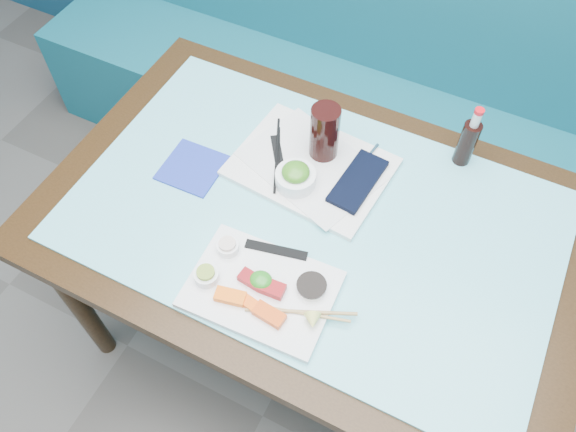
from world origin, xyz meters
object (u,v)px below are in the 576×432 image
at_px(serving_tray, 311,167).
at_px(cola_bottle_body, 467,143).
at_px(seaweed_bowl, 296,179).
at_px(dining_table, 313,234).
at_px(cola_glass, 325,132).
at_px(blue_napkin, 193,168).
at_px(sashimi_plate, 261,289).
at_px(booth_bench, 402,111).

distance_m(serving_tray, cola_bottle_body, 0.42).
relative_size(seaweed_bowl, cola_bottle_body, 0.78).
bearing_deg(seaweed_bowl, dining_table, -35.90).
xyz_separation_m(cola_glass, blue_napkin, (-0.30, -0.20, -0.09)).
xyz_separation_m(serving_tray, seaweed_bowl, (-0.01, -0.07, 0.03)).
relative_size(sashimi_plate, cola_glass, 2.09).
relative_size(booth_bench, cola_bottle_body, 22.06).
distance_m(seaweed_bowl, blue_napkin, 0.29).
bearing_deg(serving_tray, booth_bench, 89.17).
relative_size(serving_tray, cola_bottle_body, 2.97).
bearing_deg(serving_tray, seaweed_bowl, -92.58).
distance_m(booth_bench, seaweed_bowl, 0.89).
height_order(booth_bench, cola_bottle_body, booth_bench).
height_order(dining_table, cola_glass, cola_glass).
bearing_deg(serving_tray, sashimi_plate, -77.05).
xyz_separation_m(booth_bench, blue_napkin, (-0.36, -0.85, 0.39)).
distance_m(sashimi_plate, cola_glass, 0.45).
xyz_separation_m(sashimi_plate, cola_bottle_body, (0.30, 0.60, 0.06)).
bearing_deg(cola_glass, booth_bench, 84.54).
bearing_deg(dining_table, booth_bench, 90.00).
bearing_deg(cola_glass, seaweed_bowl, -98.75).
bearing_deg(serving_tray, blue_napkin, -148.67).
bearing_deg(sashimi_plate, cola_bottle_body, 60.70).
bearing_deg(dining_table, seaweed_bowl, 144.10).
bearing_deg(dining_table, cola_bottle_body, 50.89).
height_order(cola_glass, blue_napkin, cola_glass).
distance_m(booth_bench, blue_napkin, 1.00).
bearing_deg(seaweed_bowl, booth_bench, 83.99).
distance_m(dining_table, cola_glass, 0.27).
bearing_deg(booth_bench, sashimi_plate, -90.97).
relative_size(sashimi_plate, blue_napkin, 2.16).
xyz_separation_m(sashimi_plate, seaweed_bowl, (-0.06, 0.31, 0.03)).
relative_size(booth_bench, cola_glass, 18.67).
relative_size(dining_table, blue_napkin, 9.00).
xyz_separation_m(dining_table, cola_bottle_body, (0.28, 0.35, 0.16)).
height_order(dining_table, cola_bottle_body, cola_bottle_body).
distance_m(serving_tray, cola_glass, 0.10).
distance_m(seaweed_bowl, cola_bottle_body, 0.46).
distance_m(serving_tray, blue_napkin, 0.32).
bearing_deg(serving_tray, cola_bottle_body, 35.94).
relative_size(booth_bench, seaweed_bowl, 28.24).
height_order(cola_glass, cola_bottle_body, cola_glass).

